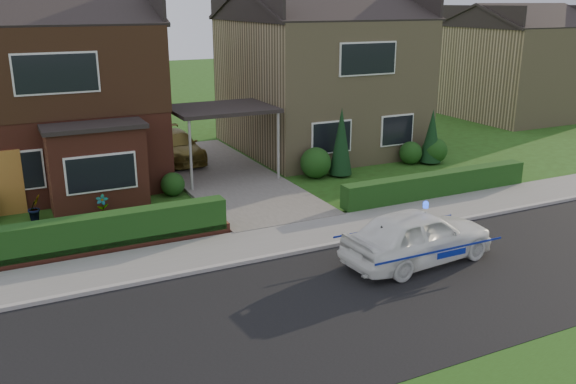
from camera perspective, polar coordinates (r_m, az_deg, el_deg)
ground at (r=14.66m, az=9.26°, el=-9.40°), size 120.00×120.00×0.00m
road at (r=14.66m, az=9.26°, el=-9.40°), size 60.00×6.00×0.02m
kerb at (r=16.97m, az=3.35°, el=-5.13°), size 60.00×0.16×0.12m
sidewalk at (r=17.82m, az=1.69°, el=-4.00°), size 60.00×2.00×0.10m
driveway at (r=23.82m, az=-6.05°, el=1.49°), size 3.80×12.00×0.12m
house_left at (r=24.70m, az=-21.65°, el=9.83°), size 7.50×9.53×7.25m
house_right at (r=28.20m, az=2.87°, el=11.51°), size 7.50×8.06×7.25m
carport_link at (r=23.21m, az=-6.21°, el=7.64°), size 3.80×3.00×2.77m
dwarf_wall at (r=17.21m, az=-17.70°, el=-5.20°), size 7.70×0.25×0.36m
hedge_left at (r=17.42m, az=-17.73°, el=-5.58°), size 7.50×0.55×0.90m
hedge_right at (r=21.91m, az=13.68°, el=-0.50°), size 7.50×0.55×0.80m
shrub_left_mid at (r=21.06m, az=-14.73°, el=0.57°), size 1.32×1.32×1.32m
shrub_left_near at (r=21.75m, az=-10.73°, el=0.72°), size 0.84×0.84×0.84m
shrub_right_near at (r=23.54m, az=2.60°, el=2.74°), size 1.20×1.20×1.20m
shrub_right_mid at (r=26.11m, az=11.41°, el=3.61°), size 0.96×0.96×0.96m
shrub_right_far at (r=26.48m, az=13.54°, el=3.80°), size 1.08×1.08×1.08m
conifer_a at (r=23.69m, az=4.99°, el=4.53°), size 0.90×0.90×2.60m
conifer_b at (r=26.23m, az=13.29°, el=4.95°), size 0.90×0.90×2.20m
neighbour_right at (r=38.63m, az=20.42°, el=10.48°), size 6.50×7.00×5.20m
police_car at (r=16.22m, az=12.06°, el=-4.07°), size 3.89×4.36×1.61m
driveway_car at (r=26.21m, az=-10.49°, el=4.26°), size 1.77×4.18×1.20m
potted_plant_a at (r=20.05m, az=-16.95°, el=-1.34°), size 0.45×0.37×0.74m
potted_plant_b at (r=20.52m, az=-22.61°, el=-1.39°), size 0.58×0.57×0.82m
potted_plant_c at (r=17.91m, az=-16.43°, el=-3.40°), size 0.59×0.59×0.82m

